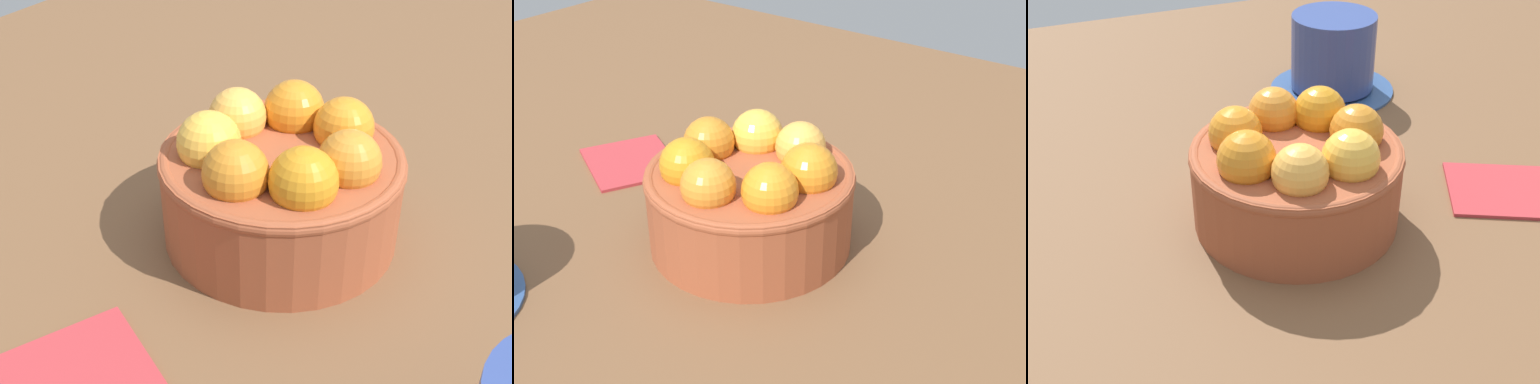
# 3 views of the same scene
# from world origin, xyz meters

# --- Properties ---
(ground_plane) EXTENTS (1.37, 1.06, 0.03)m
(ground_plane) POSITION_xyz_m (0.00, 0.00, -0.02)
(ground_plane) COLOR brown
(terracotta_bowl) EXTENTS (0.16, 0.16, 0.09)m
(terracotta_bowl) POSITION_xyz_m (-0.00, -0.00, 0.04)
(terracotta_bowl) COLOR #9E4C2D
(terracotta_bowl) RESTS_ON ground_plane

